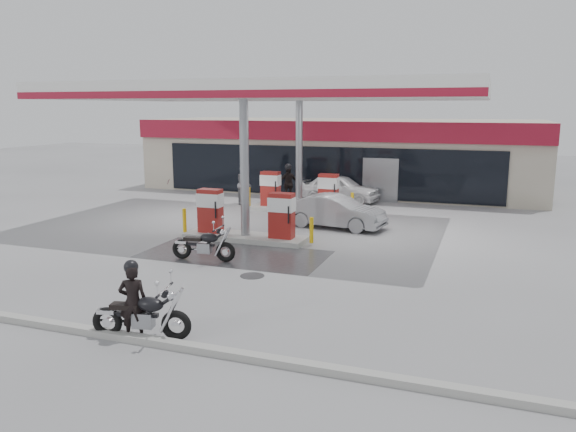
{
  "coord_description": "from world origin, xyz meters",
  "views": [
    {
      "loc": [
        8.18,
        -16.07,
        4.73
      ],
      "look_at": [
        2.02,
        0.95,
        1.2
      ],
      "focal_mm": 35.0,
      "sensor_mm": 36.0,
      "label": 1
    }
  ],
  "objects_px": {
    "attendant": "(245,184)",
    "hatchback_silver": "(335,212)",
    "parked_car_left": "(200,177)",
    "parked_car_right": "(508,191)",
    "parked_motorcycle": "(204,246)",
    "sedan_white": "(339,188)",
    "biker_walking": "(288,184)",
    "pump_island_near": "(245,220)",
    "pump_island_far": "(299,196)",
    "main_motorcycle": "(143,316)",
    "biker_main": "(133,302)"
  },
  "relations": [
    {
      "from": "biker_main",
      "to": "sedan_white",
      "type": "distance_m",
      "value": 18.04
    },
    {
      "from": "biker_walking",
      "to": "parked_motorcycle",
      "type": "bearing_deg",
      "value": -122.85
    },
    {
      "from": "biker_main",
      "to": "pump_island_far",
      "type": "bearing_deg",
      "value": -109.1
    },
    {
      "from": "parked_car_right",
      "to": "attendant",
      "type": "bearing_deg",
      "value": 98.48
    },
    {
      "from": "pump_island_near",
      "to": "parked_car_left",
      "type": "xyz_separation_m",
      "value": [
        -7.86,
        10.99,
        -0.07
      ]
    },
    {
      "from": "pump_island_near",
      "to": "parked_car_right",
      "type": "bearing_deg",
      "value": 52.84
    },
    {
      "from": "attendant",
      "to": "parked_car_left",
      "type": "distance_m",
      "value": 6.16
    },
    {
      "from": "pump_island_near",
      "to": "parked_car_left",
      "type": "height_order",
      "value": "pump_island_near"
    },
    {
      "from": "pump_island_far",
      "to": "main_motorcycle",
      "type": "xyz_separation_m",
      "value": [
        1.63,
        -14.79,
        -0.22
      ]
    },
    {
      "from": "hatchback_silver",
      "to": "biker_walking",
      "type": "height_order",
      "value": "biker_walking"
    },
    {
      "from": "parked_car_left",
      "to": "pump_island_near",
      "type": "bearing_deg",
      "value": -148.66
    },
    {
      "from": "parked_car_right",
      "to": "biker_walking",
      "type": "relative_size",
      "value": 2.29
    },
    {
      "from": "sedan_white",
      "to": "biker_walking",
      "type": "bearing_deg",
      "value": 119.95
    },
    {
      "from": "attendant",
      "to": "hatchback_silver",
      "type": "distance_m",
      "value": 6.91
    },
    {
      "from": "pump_island_near",
      "to": "parked_car_left",
      "type": "bearing_deg",
      "value": 125.57
    },
    {
      "from": "parked_car_right",
      "to": "pump_island_near",
      "type": "bearing_deg",
      "value": 129.15
    },
    {
      "from": "hatchback_silver",
      "to": "biker_walking",
      "type": "relative_size",
      "value": 2.17
    },
    {
      "from": "hatchback_silver",
      "to": "main_motorcycle",
      "type": "bearing_deg",
      "value": -176.7
    },
    {
      "from": "attendant",
      "to": "parked_car_left",
      "type": "relative_size",
      "value": 0.45
    },
    {
      "from": "parked_motorcycle",
      "to": "sedan_white",
      "type": "height_order",
      "value": "sedan_white"
    },
    {
      "from": "parked_motorcycle",
      "to": "hatchback_silver",
      "type": "height_order",
      "value": "hatchback_silver"
    },
    {
      "from": "pump_island_far",
      "to": "attendant",
      "type": "height_order",
      "value": "attendant"
    },
    {
      "from": "biker_walking",
      "to": "parked_car_right",
      "type": "bearing_deg",
      "value": -19.26
    },
    {
      "from": "parked_motorcycle",
      "to": "parked_car_left",
      "type": "distance_m",
      "value": 16.01
    },
    {
      "from": "parked_car_right",
      "to": "biker_walking",
      "type": "distance_m",
      "value": 11.09
    },
    {
      "from": "hatchback_silver",
      "to": "pump_island_near",
      "type": "bearing_deg",
      "value": 148.39
    },
    {
      "from": "main_motorcycle",
      "to": "biker_main",
      "type": "xyz_separation_m",
      "value": [
        -0.19,
        -0.05,
        0.31
      ]
    },
    {
      "from": "biker_walking",
      "to": "pump_island_near",
      "type": "bearing_deg",
      "value": -120.15
    },
    {
      "from": "parked_motorcycle",
      "to": "hatchback_silver",
      "type": "xyz_separation_m",
      "value": [
        2.57,
        6.08,
        0.17
      ]
    },
    {
      "from": "pump_island_far",
      "to": "hatchback_silver",
      "type": "distance_m",
      "value": 3.85
    },
    {
      "from": "hatchback_silver",
      "to": "parked_car_right",
      "type": "height_order",
      "value": "hatchback_silver"
    },
    {
      "from": "parked_motorcycle",
      "to": "parked_car_left",
      "type": "height_order",
      "value": "parked_car_left"
    },
    {
      "from": "parked_motorcycle",
      "to": "parked_car_right",
      "type": "xyz_separation_m",
      "value": [
        9.15,
        14.99,
        0.1
      ]
    },
    {
      "from": "biker_main",
      "to": "parked_motorcycle",
      "type": "distance_m",
      "value": 6.04
    },
    {
      "from": "pump_island_near",
      "to": "biker_main",
      "type": "bearing_deg",
      "value": -80.77
    },
    {
      "from": "pump_island_far",
      "to": "attendant",
      "type": "bearing_deg",
      "value": 162.51
    },
    {
      "from": "pump_island_far",
      "to": "hatchback_silver",
      "type": "height_order",
      "value": "pump_island_far"
    },
    {
      "from": "attendant",
      "to": "parked_car_left",
      "type": "height_order",
      "value": "attendant"
    },
    {
      "from": "main_motorcycle",
      "to": "biker_main",
      "type": "height_order",
      "value": "biker_main"
    },
    {
      "from": "pump_island_far",
      "to": "biker_walking",
      "type": "relative_size",
      "value": 2.82
    },
    {
      "from": "parked_motorcycle",
      "to": "main_motorcycle",
      "type": "bearing_deg",
      "value": -79.73
    },
    {
      "from": "attendant",
      "to": "biker_walking",
      "type": "relative_size",
      "value": 1.09
    },
    {
      "from": "parked_car_right",
      "to": "parked_motorcycle",
      "type": "bearing_deg",
      "value": 134.91
    },
    {
      "from": "biker_main",
      "to": "biker_walking",
      "type": "bearing_deg",
      "value": -105.43
    },
    {
      "from": "pump_island_far",
      "to": "parked_car_left",
      "type": "relative_size",
      "value": 1.16
    },
    {
      "from": "parked_motorcycle",
      "to": "parked_car_left",
      "type": "bearing_deg",
      "value": 113.25
    },
    {
      "from": "parked_car_left",
      "to": "parked_car_right",
      "type": "height_order",
      "value": "parked_car_left"
    },
    {
      "from": "parked_car_right",
      "to": "biker_walking",
      "type": "bearing_deg",
      "value": 96.35
    },
    {
      "from": "pump_island_near",
      "to": "biker_walking",
      "type": "height_order",
      "value": "biker_walking"
    },
    {
      "from": "attendant",
      "to": "parked_car_right",
      "type": "height_order",
      "value": "attendant"
    }
  ]
}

